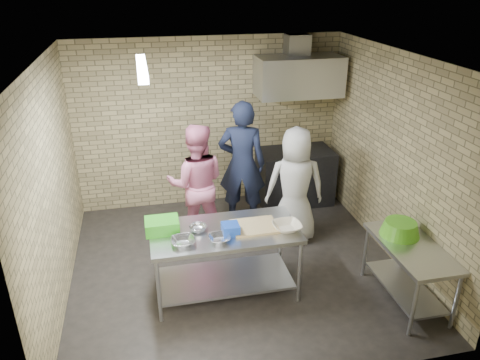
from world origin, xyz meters
The scene contains 26 objects.
floor centered at (0.00, 0.00, 0.00)m, with size 4.20×4.20×0.00m, color black.
ceiling centered at (0.00, 0.00, 2.70)m, with size 4.20×4.20×0.00m, color black.
back_wall centered at (0.00, 2.00, 1.35)m, with size 4.20×0.06×2.70m, color tan.
front_wall centered at (0.00, -2.00, 1.35)m, with size 4.20×0.06×2.70m, color tan.
left_wall centered at (-2.10, 0.00, 1.35)m, with size 0.06×4.00×2.70m, color tan.
right_wall centered at (2.10, 0.00, 1.35)m, with size 0.06×4.00×2.70m, color tan.
prep_table centered at (-0.23, -0.48, 0.43)m, with size 1.71×0.85×0.85m, color #AEB1B5.
side_counter centered at (1.80, -1.10, 0.38)m, with size 0.60×1.20×0.75m, color silver.
stove centered at (1.35, 1.65, 0.45)m, with size 1.20×0.70×0.90m, color black.
range_hood centered at (1.35, 1.70, 2.10)m, with size 1.30×0.60×0.60m, color silver.
hood_duct centered at (1.35, 1.85, 2.55)m, with size 0.35×0.30×0.30m, color #A5A8AD.
wall_shelf centered at (1.65, 1.89, 1.92)m, with size 0.80×0.20×0.04m, color #3F2B19.
fluorescent_fixture centered at (-1.00, 0.00, 2.64)m, with size 0.10×1.25×0.08m, color white.
green_crate centered at (-0.93, -0.36, 0.93)m, with size 0.38×0.28×0.15m, color green.
blue_tub centered at (-0.18, -0.58, 0.91)m, with size 0.19×0.19×0.12m, color #163FAA.
cutting_board centered at (0.12, -0.50, 0.87)m, with size 0.52×0.40×0.03m, color tan.
mixing_bowl_a centered at (-0.73, -0.68, 0.89)m, with size 0.27×0.27×0.07m, color silver.
mixing_bowl_b centered at (-0.53, -0.43, 0.88)m, with size 0.20×0.20×0.06m, color #B6B8BE.
mixing_bowl_c centered at (-0.33, -0.70, 0.88)m, with size 0.25×0.25×0.06m, color silver.
ceramic_bowl centered at (0.47, -0.63, 0.89)m, with size 0.33×0.33×0.08m, color beige.
green_basin centered at (1.78, -0.85, 0.83)m, with size 0.46×0.46×0.17m, color #59C626, non-canonical shape.
bottle_red centered at (1.40, 1.89, 2.03)m, with size 0.07×0.07×0.18m, color #B22619.
bottle_green centered at (1.80, 1.89, 2.02)m, with size 0.06×0.06×0.15m, color green.
man_navy centered at (0.34, 1.15, 0.96)m, with size 0.70×0.46×1.92m, color black.
woman_pink centered at (-0.38, 0.82, 0.86)m, with size 0.84×0.65×1.73m, color pink.
woman_white centered at (0.96, 0.52, 0.84)m, with size 0.82×0.53×1.68m, color silver.
Camera 1 is at (-1.05, -5.00, 3.57)m, focal length 34.60 mm.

